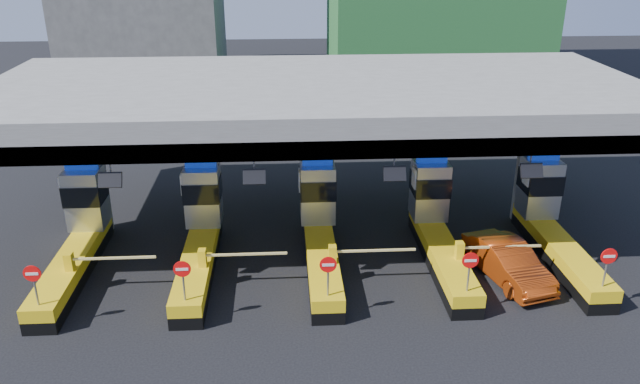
{
  "coord_description": "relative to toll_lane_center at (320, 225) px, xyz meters",
  "views": [
    {
      "loc": [
        -1.44,
        -23.49,
        12.84
      ],
      "look_at": [
        0.0,
        0.0,
        3.05
      ],
      "focal_mm": 35.0,
      "sensor_mm": 36.0,
      "label": 1
    }
  ],
  "objects": [
    {
      "name": "toll_lane_right",
      "position": [
        5.0,
        0.0,
        0.0
      ],
      "size": [
        4.43,
        8.0,
        4.16
      ],
      "color": "black",
      "rests_on": "ground"
    },
    {
      "name": "toll_lane_center",
      "position": [
        0.0,
        0.0,
        0.0
      ],
      "size": [
        4.43,
        8.0,
        4.16
      ],
      "color": "black",
      "rests_on": "ground"
    },
    {
      "name": "ground",
      "position": [
        -0.0,
        -0.28,
        -1.4
      ],
      "size": [
        120.0,
        120.0,
        0.0
      ],
      "primitive_type": "plane",
      "color": "black",
      "rests_on": "ground"
    },
    {
      "name": "toll_canopy",
      "position": [
        -0.0,
        2.59,
        4.74
      ],
      "size": [
        28.0,
        12.09,
        7.0
      ],
      "color": "slate",
      "rests_on": "ground"
    },
    {
      "name": "red_car",
      "position": [
        7.34,
        -2.47,
        -0.64
      ],
      "size": [
        2.72,
        4.88,
        1.52
      ],
      "primitive_type": "imported",
      "rotation": [
        0.0,
        0.0,
        0.25
      ],
      "color": "#92310B",
      "rests_on": "ground"
    },
    {
      "name": "toll_lane_left",
      "position": [
        -5.0,
        0.0,
        0.0
      ],
      "size": [
        4.43,
        8.0,
        4.16
      ],
      "color": "black",
      "rests_on": "ground"
    },
    {
      "name": "toll_lane_far_left",
      "position": [
        -10.0,
        0.0,
        0.0
      ],
      "size": [
        4.43,
        8.0,
        4.16
      ],
      "color": "black",
      "rests_on": "ground"
    },
    {
      "name": "toll_lane_far_right",
      "position": [
        10.0,
        0.0,
        0.0
      ],
      "size": [
        4.43,
        8.0,
        4.16
      ],
      "color": "black",
      "rests_on": "ground"
    }
  ]
}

